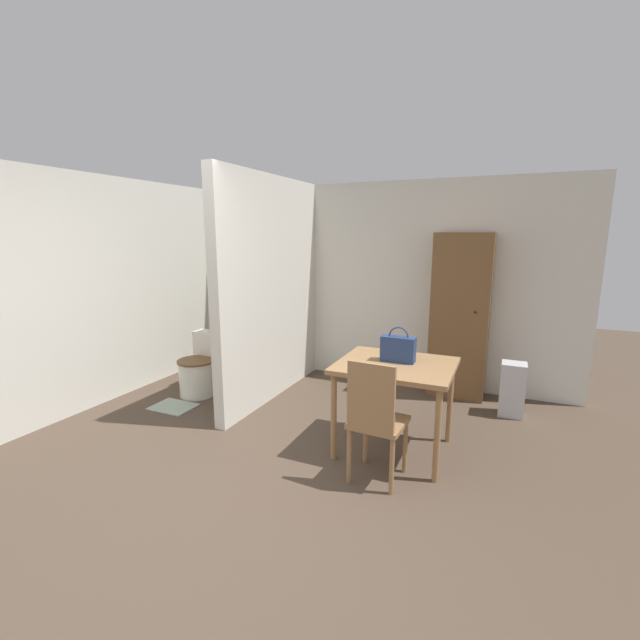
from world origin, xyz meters
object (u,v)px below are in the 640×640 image
at_px(toilet, 200,369).
at_px(handbag, 398,349).
at_px(wooden_chair, 375,418).
at_px(space_heater, 512,389).
at_px(dining_table, 395,374).
at_px(wooden_cabinet, 460,317).

bearing_deg(toilet, handbag, -8.12).
xyz_separation_m(wooden_chair, space_heater, (0.95, 1.78, -0.24)).
height_order(wooden_chair, space_heater, wooden_chair).
xyz_separation_m(handbag, space_heater, (0.94, 1.17, -0.62)).
xyz_separation_m(dining_table, wooden_cabinet, (0.34, 1.60, 0.25)).
height_order(toilet, space_heater, toilet).
height_order(wooden_cabinet, space_heater, wooden_cabinet).
relative_size(handbag, space_heater, 0.54).
distance_m(wooden_chair, toilet, 2.63).
bearing_deg(handbag, wooden_cabinet, 77.60).
distance_m(toilet, space_heater, 3.48).
xyz_separation_m(toilet, space_heater, (3.39, 0.82, -0.01)).
height_order(handbag, wooden_cabinet, wooden_cabinet).
bearing_deg(dining_table, wooden_chair, -90.79).
xyz_separation_m(toilet, handbag, (2.45, -0.35, 0.61)).
bearing_deg(toilet, wooden_chair, -21.51).
relative_size(dining_table, wooden_cabinet, 0.51).
xyz_separation_m(wooden_cabinet, space_heater, (0.60, -0.37, -0.66)).
bearing_deg(wooden_chair, dining_table, 92.58).
xyz_separation_m(wooden_chair, wooden_cabinet, (0.34, 2.15, 0.42)).
bearing_deg(space_heater, handbag, -128.91).
xyz_separation_m(dining_table, handbag, (-0.00, 0.06, 0.21)).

